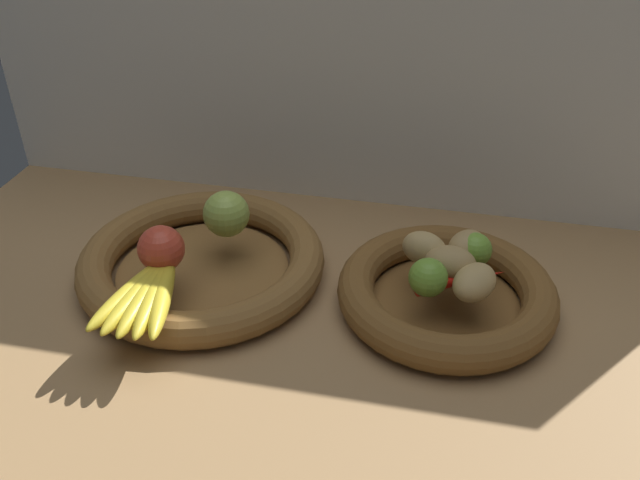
% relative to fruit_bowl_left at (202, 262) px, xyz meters
% --- Properties ---
extents(ground_plane, '(1.40, 0.90, 0.03)m').
position_rel_fruit_bowl_left_xyz_m(ground_plane, '(0.21, 0.00, -0.04)').
color(ground_plane, '#9E774C').
extents(back_wall, '(1.40, 0.03, 0.55)m').
position_rel_fruit_bowl_left_xyz_m(back_wall, '(0.21, 0.30, 0.25)').
color(back_wall, silver).
rests_on(back_wall, ground_plane).
extents(fruit_bowl_left, '(0.39, 0.39, 0.05)m').
position_rel_fruit_bowl_left_xyz_m(fruit_bowl_left, '(0.00, 0.00, 0.00)').
color(fruit_bowl_left, brown).
rests_on(fruit_bowl_left, ground_plane).
extents(fruit_bowl_right, '(0.33, 0.33, 0.05)m').
position_rel_fruit_bowl_left_xyz_m(fruit_bowl_right, '(0.39, -0.00, 0.00)').
color(fruit_bowl_right, brown).
rests_on(fruit_bowl_right, ground_plane).
extents(apple_green_back, '(0.07, 0.07, 0.07)m').
position_rel_fruit_bowl_left_xyz_m(apple_green_back, '(0.03, 0.05, 0.07)').
color(apple_green_back, '#99B74C').
rests_on(apple_green_back, fruit_bowl_left).
extents(apple_red_front, '(0.07, 0.07, 0.07)m').
position_rel_fruit_bowl_left_xyz_m(apple_red_front, '(-0.03, -0.06, 0.06)').
color(apple_red_front, '#CC422D').
rests_on(apple_red_front, fruit_bowl_left).
extents(banana_bunch_front, '(0.12, 0.20, 0.03)m').
position_rel_fruit_bowl_left_xyz_m(banana_bunch_front, '(-0.02, -0.14, 0.04)').
color(banana_bunch_front, gold).
rests_on(banana_bunch_front, fruit_bowl_left).
extents(potato_back, '(0.08, 0.09, 0.05)m').
position_rel_fruit_bowl_left_xyz_m(potato_back, '(0.41, 0.05, 0.05)').
color(potato_back, '#A38451').
rests_on(potato_back, fruit_bowl_right).
extents(potato_oblong, '(0.08, 0.07, 0.05)m').
position_rel_fruit_bowl_left_xyz_m(potato_oblong, '(0.35, 0.03, 0.06)').
color(potato_oblong, tan).
rests_on(potato_oblong, fruit_bowl_right).
extents(potato_large, '(0.08, 0.06, 0.05)m').
position_rel_fruit_bowl_left_xyz_m(potato_large, '(0.39, -0.00, 0.05)').
color(potato_large, '#A38451').
rests_on(potato_large, fruit_bowl_right).
extents(potato_small, '(0.08, 0.09, 0.05)m').
position_rel_fruit_bowl_left_xyz_m(potato_small, '(0.42, -0.04, 0.05)').
color(potato_small, tan).
rests_on(potato_small, fruit_bowl_right).
extents(lime_near, '(0.06, 0.06, 0.06)m').
position_rel_fruit_bowl_left_xyz_m(lime_near, '(0.36, -0.04, 0.06)').
color(lime_near, '#6B9E33').
rests_on(lime_near, fruit_bowl_right).
extents(lime_far, '(0.05, 0.05, 0.05)m').
position_rel_fruit_bowl_left_xyz_m(lime_far, '(0.42, 0.04, 0.06)').
color(lime_far, '#6B9E33').
rests_on(lime_far, fruit_bowl_right).
extents(chili_pepper, '(0.14, 0.09, 0.02)m').
position_rel_fruit_bowl_left_xyz_m(chili_pepper, '(0.40, -0.02, 0.04)').
color(chili_pepper, red).
rests_on(chili_pepper, fruit_bowl_right).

